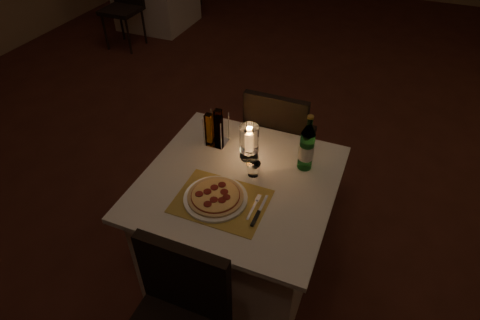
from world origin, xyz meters
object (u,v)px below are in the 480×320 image
at_px(chair_far, 278,135).
at_px(pizza, 215,196).
at_px(tumbler, 253,169).
at_px(hurricane_candle, 249,140).
at_px(plate, 216,198).
at_px(chair_near, 176,316).
at_px(water_bottle, 307,148).
at_px(main_table, 239,226).

relative_size(chair_far, pizza, 3.21).
distance_m(tumbler, hurricane_candle, 0.17).
height_order(chair_far, plate, chair_far).
height_order(pizza, hurricane_candle, hurricane_candle).
bearing_deg(plate, hurricane_candle, 85.11).
xyz_separation_m(plate, hurricane_candle, (0.03, 0.38, 0.11)).
relative_size(chair_near, hurricane_candle, 4.36).
bearing_deg(pizza, hurricane_candle, 85.11).
relative_size(plate, hurricane_candle, 1.55).
relative_size(pizza, water_bottle, 0.84).
bearing_deg(chair_near, water_bottle, 72.76).
relative_size(chair_near, water_bottle, 2.71).
bearing_deg(main_table, plate, -105.52).
height_order(tumbler, water_bottle, water_bottle).
bearing_deg(chair_far, water_bottle, -58.79).
height_order(pizza, water_bottle, water_bottle).
height_order(chair_near, tumbler, chair_near).
bearing_deg(tumbler, chair_far, 95.02).
height_order(main_table, tumbler, tumbler).
bearing_deg(plate, water_bottle, 50.11).
distance_m(plate, tumbler, 0.27).
bearing_deg(chair_far, pizza, -93.20).
bearing_deg(plate, pizza, -118.89).
bearing_deg(tumbler, main_table, -129.71).
bearing_deg(chair_far, plate, -93.20).
xyz_separation_m(chair_near, hurricane_candle, (-0.02, 0.91, 0.31)).
distance_m(main_table, chair_far, 0.74).
height_order(tumbler, hurricane_candle, hurricane_candle).
bearing_deg(pizza, plate, 61.11).
bearing_deg(tumbler, chair_near, -94.15).
distance_m(main_table, chair_near, 0.74).
bearing_deg(chair_far, chair_near, -90.00).
distance_m(main_table, pizza, 0.44).
distance_m(chair_far, water_bottle, 0.65).
relative_size(pizza, hurricane_candle, 1.36).
xyz_separation_m(main_table, plate, (-0.05, -0.18, 0.38)).
distance_m(main_table, hurricane_candle, 0.53).
xyz_separation_m(chair_far, plate, (-0.05, -0.89, 0.20)).
relative_size(main_table, tumbler, 12.98).
relative_size(chair_near, plate, 2.81).
bearing_deg(tumbler, plate, -113.26).
bearing_deg(main_table, pizza, -105.53).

